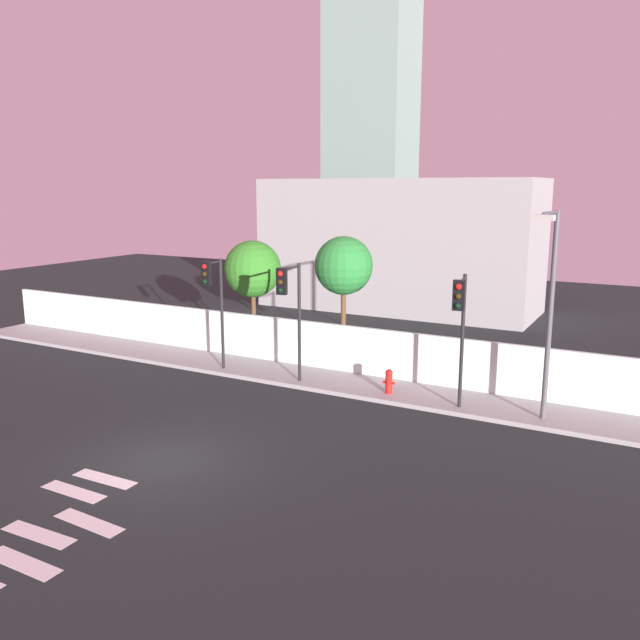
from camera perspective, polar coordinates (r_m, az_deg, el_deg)
name	(u,v)px	position (r m, az deg, el deg)	size (l,w,h in m)	color
ground_plane	(164,461)	(17.99, -13.64, -12.00)	(80.00, 80.00, 0.00)	black
sidewalk	(314,379)	(24.23, -0.50, -5.24)	(36.00, 2.40, 0.15)	#999999
perimeter_wall	(330,346)	(25.06, 0.94, -2.35)	(36.00, 0.18, 1.80)	silver
crosswalk_marking	(53,524)	(15.64, -22.57, -16.36)	(3.35, 4.74, 0.01)	silver
traffic_light_left	(290,299)	(22.29, -2.70, 1.91)	(0.45, 1.75, 4.34)	black
traffic_light_center	(460,315)	(19.93, 12.32, 0.46)	(0.47, 1.65, 4.33)	black
traffic_light_right	(213,291)	(24.52, -9.44, 2.57)	(0.36, 1.25, 4.31)	black
street_lamp_curbside	(549,300)	(20.05, 19.65, 1.71)	(0.62, 1.71, 6.32)	#4C4C51
fire_hydrant	(389,380)	(22.35, 6.12, -5.34)	(0.44, 0.26, 0.86)	red
roadside_tree_leftmost	(253,269)	(27.39, -5.98, 4.49)	(2.40, 2.40, 4.94)	brown
roadside_tree_midleft	(344,266)	(25.16, 2.11, 4.78)	(2.29, 2.29, 5.28)	brown
low_building_distant	(399,245)	(38.38, 6.98, 6.63)	(15.97, 6.00, 7.60)	#9C9C9C
tower_on_skyline	(372,79)	(52.79, 4.59, 20.47)	(6.23, 5.00, 30.45)	gray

